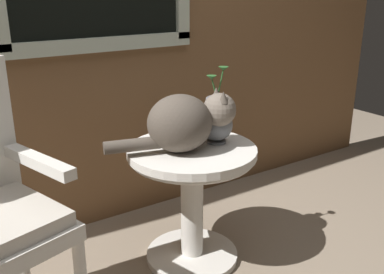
% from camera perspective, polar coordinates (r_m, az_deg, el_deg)
% --- Properties ---
extents(wicker_side_table, '(0.58, 0.58, 0.57)m').
position_cam_1_polar(wicker_side_table, '(2.03, -0.00, -5.98)').
color(wicker_side_table, silver).
rests_on(wicker_side_table, ground_plane).
extents(cat, '(0.57, 0.31, 0.26)m').
position_cam_1_polar(cat, '(1.89, -0.97, 1.98)').
color(cat, brown).
rests_on(cat, wicker_side_table).
extents(pewter_vase_with_ivy, '(0.15, 0.15, 0.35)m').
position_cam_1_polar(pewter_vase_with_ivy, '(2.00, 3.19, 2.05)').
color(pewter_vase_with_ivy, slate).
rests_on(pewter_vase_with_ivy, wicker_side_table).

